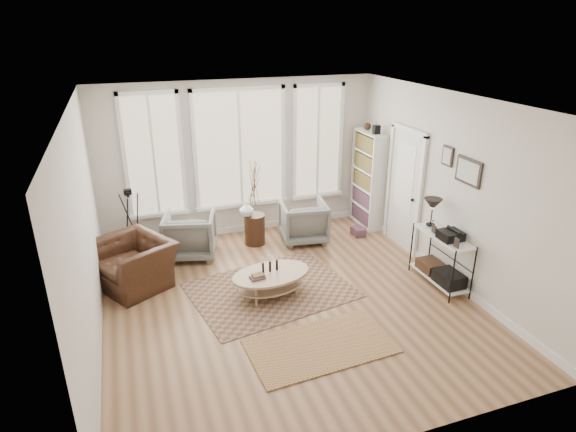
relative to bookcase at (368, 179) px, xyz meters
name	(u,v)px	position (x,y,z in m)	size (l,w,h in m)	color
room	(289,211)	(-2.42, -2.20, 0.47)	(5.50, 5.54, 2.90)	#9B704D
bay_window	(240,151)	(-2.44, 0.49, 0.65)	(4.14, 0.12, 2.24)	beige
door	(404,187)	(0.13, -1.08, 0.17)	(0.09, 1.06, 2.22)	silver
bookcase	(368,179)	(0.00, 0.00, 0.00)	(0.31, 0.85, 2.06)	white
low_shelf	(441,255)	(-0.06, -2.52, -0.44)	(0.38, 1.08, 1.30)	white
wall_art	(463,167)	(0.14, -2.49, 0.92)	(0.04, 0.88, 0.44)	black
rug_main	(271,290)	(-2.59, -1.84, -0.95)	(2.34, 1.75, 0.01)	brown
rug_runner	(320,346)	(-2.41, -3.37, -0.94)	(1.82, 1.01, 0.01)	brown
coffee_table	(271,278)	(-2.63, -1.98, -0.66)	(1.28, 0.91, 0.55)	tan
armchair_left	(190,234)	(-3.56, -0.24, -0.56)	(0.85, 0.88, 0.80)	slate
armchair_right	(303,221)	(-1.47, -0.30, -0.57)	(0.82, 0.84, 0.76)	slate
side_table	(254,205)	(-2.37, -0.14, -0.19)	(0.38, 0.38, 1.59)	#382013
vase	(247,209)	(-2.51, -0.14, -0.26)	(0.25, 0.25, 0.26)	silver
accent_chair	(133,263)	(-4.54, -0.97, -0.59)	(0.99, 1.13, 0.74)	#382013
tripod_camera	(132,227)	(-4.49, 0.00, -0.38)	(0.44, 0.44, 1.25)	black
book_stack_near	(358,231)	(-0.39, -0.44, -0.88)	(0.20, 0.25, 0.16)	maroon
book_stack_far	(359,232)	(-0.39, -0.47, -0.87)	(0.20, 0.25, 0.16)	maroon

